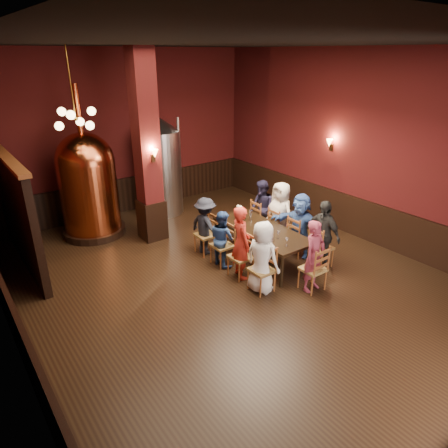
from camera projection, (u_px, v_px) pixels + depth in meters
room at (229, 175)px, 7.44m from camera, size 10.00×10.02×4.50m
wainscot_right at (351, 215)px, 10.30m from camera, size 0.08×9.90×1.00m
wainscot_back at (127, 194)px, 11.79m from camera, size 7.90×0.08×1.00m
wainscot_left at (18, 333)px, 5.96m from camera, size 0.08×9.90×1.00m
column at (147, 150)px, 9.34m from camera, size 0.58×0.58×4.50m
partition at (18, 214)px, 8.46m from camera, size 0.22×3.50×2.40m
pendant_cluster at (76, 118)px, 8.25m from camera, size 0.90×0.90×1.70m
sconce_wall at (332, 144)px, 10.18m from camera, size 0.20×0.20×0.36m
sconce_column at (153, 155)px, 9.14m from camera, size 0.20×0.20×0.36m
dining_table at (262, 231)px, 8.89m from camera, size 1.04×2.42×0.75m
chair_0 at (262, 270)px, 7.78m from camera, size 0.47×0.47×0.92m
person_0 at (262, 257)px, 7.67m from camera, size 0.61×0.80×1.47m
chair_1 at (241, 257)px, 8.28m from camera, size 0.47×0.47×0.92m
person_1 at (241, 243)px, 8.15m from camera, size 0.52×0.65×1.57m
chair_2 at (222, 245)px, 8.77m from camera, size 0.47×0.47×0.92m
person_2 at (222, 238)px, 8.70m from camera, size 0.31×0.61×1.26m
chair_3 at (206, 235)px, 9.27m from camera, size 0.47×0.47×0.92m
person_3 at (205, 226)px, 9.18m from camera, size 0.63×0.95×1.36m
chair_4 at (321, 247)px, 8.69m from camera, size 0.47×0.47×0.92m
person_4 at (322, 234)px, 8.56m from camera, size 0.38×0.90×1.53m
chair_5 at (299, 236)px, 9.19m from camera, size 0.47×0.47×0.92m
person_5 at (300, 225)px, 9.07m from camera, size 0.75×1.45×1.50m
chair_6 at (279, 227)px, 9.68m from camera, size 0.47×0.47×0.92m
person_6 at (280, 214)px, 9.55m from camera, size 0.52×0.78×1.59m
chair_7 at (261, 218)px, 10.18m from camera, size 0.47×0.47×0.92m
person_7 at (262, 209)px, 10.07m from camera, size 0.55×0.78×1.45m
chair_8 at (313, 269)px, 7.82m from camera, size 0.47×0.47×0.92m
person_8 at (314, 256)px, 7.71m from camera, size 0.57×0.41×1.47m
copper_kettle at (88, 184)px, 9.91m from camera, size 1.81×1.81×3.72m
steel_vessel at (161, 166)px, 11.32m from camera, size 1.44×1.44×2.76m
rose_vase at (240, 211)px, 9.21m from camera, size 0.22×0.22×0.38m
wine_glass_0 at (266, 234)px, 8.42m from camera, size 0.07×0.07×0.17m
wine_glass_1 at (257, 230)px, 8.59m from camera, size 0.07×0.07×0.17m
wine_glass_2 at (251, 217)px, 9.28m from camera, size 0.07×0.07×0.17m
wine_glass_3 at (287, 242)px, 8.06m from camera, size 0.07×0.07×0.17m
wine_glass_4 at (258, 232)px, 8.52m from camera, size 0.07×0.07×0.17m
wine_glass_5 at (278, 235)px, 8.37m from camera, size 0.07×0.07×0.17m
wine_glass_6 at (251, 214)px, 9.43m from camera, size 0.07×0.07×0.17m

